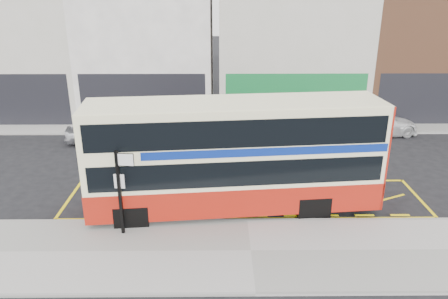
{
  "coord_description": "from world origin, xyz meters",
  "views": [
    {
      "loc": [
        -0.95,
        -14.06,
        8.04
      ],
      "look_at": [
        -0.81,
        2.0,
        1.94
      ],
      "focal_mm": 35.0,
      "sensor_mm": 36.0,
      "label": 1
    }
  ],
  "objects_px": {
    "street_tree_right": "(330,69)",
    "car_silver": "(100,132)",
    "double_decker_bus": "(235,155)",
    "bus_stop_post": "(121,185)",
    "car_grey": "(186,123)",
    "car_white": "(376,123)"
  },
  "relations": [
    {
      "from": "street_tree_right",
      "to": "car_silver",
      "type": "bearing_deg",
      "value": -163.76
    },
    {
      "from": "double_decker_bus",
      "to": "bus_stop_post",
      "type": "xyz_separation_m",
      "value": [
        -3.78,
        -1.88,
        -0.27
      ]
    },
    {
      "from": "bus_stop_post",
      "to": "street_tree_right",
      "type": "distance_m",
      "value": 16.6
    },
    {
      "from": "bus_stop_post",
      "to": "car_grey",
      "type": "distance_m",
      "value": 11.12
    },
    {
      "from": "double_decker_bus",
      "to": "car_grey",
      "type": "xyz_separation_m",
      "value": [
        -2.48,
        9.09,
        -1.6
      ]
    },
    {
      "from": "street_tree_right",
      "to": "car_grey",
      "type": "bearing_deg",
      "value": -164.75
    },
    {
      "from": "car_white",
      "to": "street_tree_right",
      "type": "distance_m",
      "value": 4.32
    },
    {
      "from": "car_silver",
      "to": "street_tree_right",
      "type": "relative_size",
      "value": 0.75
    },
    {
      "from": "car_white",
      "to": "car_silver",
      "type": "bearing_deg",
      "value": 83.82
    },
    {
      "from": "double_decker_bus",
      "to": "car_grey",
      "type": "bearing_deg",
      "value": 99.76
    },
    {
      "from": "double_decker_bus",
      "to": "street_tree_right",
      "type": "relative_size",
      "value": 2.24
    },
    {
      "from": "car_grey",
      "to": "bus_stop_post",
      "type": "bearing_deg",
      "value": 179.94
    },
    {
      "from": "car_white",
      "to": "double_decker_bus",
      "type": "bearing_deg",
      "value": 126.23
    },
    {
      "from": "street_tree_right",
      "to": "double_decker_bus",
      "type": "bearing_deg",
      "value": -118.0
    },
    {
      "from": "car_grey",
      "to": "car_white",
      "type": "distance_m",
      "value": 10.73
    },
    {
      "from": "double_decker_bus",
      "to": "car_silver",
      "type": "distance_m",
      "value": 10.48
    },
    {
      "from": "bus_stop_post",
      "to": "car_white",
      "type": "height_order",
      "value": "bus_stop_post"
    },
    {
      "from": "car_silver",
      "to": "car_grey",
      "type": "bearing_deg",
      "value": -79.88
    },
    {
      "from": "street_tree_right",
      "to": "bus_stop_post",
      "type": "bearing_deg",
      "value": -126.56
    },
    {
      "from": "car_white",
      "to": "street_tree_right",
      "type": "height_order",
      "value": "street_tree_right"
    },
    {
      "from": "bus_stop_post",
      "to": "car_silver",
      "type": "height_order",
      "value": "bus_stop_post"
    },
    {
      "from": "car_silver",
      "to": "street_tree_right",
      "type": "bearing_deg",
      "value": -81.72
    }
  ]
}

